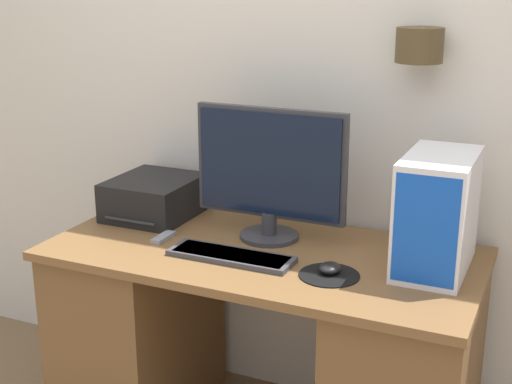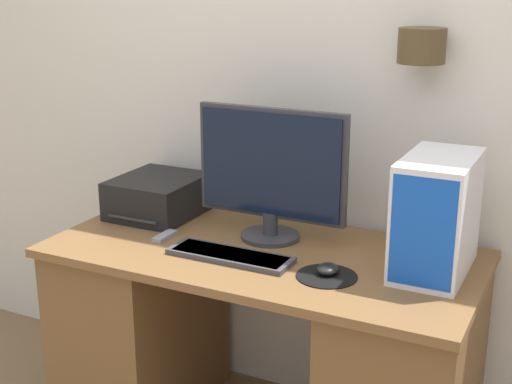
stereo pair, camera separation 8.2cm
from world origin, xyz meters
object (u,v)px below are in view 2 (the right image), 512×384
at_px(mouse, 328,269).
at_px(printer, 158,196).
at_px(remote_control, 165,236).
at_px(monitor, 271,171).
at_px(computer_tower, 437,215).
at_px(keyboard, 230,255).

xyz_separation_m(mouse, printer, (-0.80, 0.26, 0.05)).
bearing_deg(printer, remote_control, -51.82).
bearing_deg(remote_control, printer, 128.18).
bearing_deg(monitor, printer, 175.36).
height_order(mouse, computer_tower, computer_tower).
bearing_deg(remote_control, mouse, -4.03).
distance_m(monitor, computer_tower, 0.59).
xyz_separation_m(printer, remote_control, (0.17, -0.21, -0.07)).
distance_m(keyboard, printer, 0.54).
height_order(monitor, printer, monitor).
bearing_deg(monitor, remote_control, -152.67).
xyz_separation_m(mouse, computer_tower, (0.29, 0.18, 0.17)).
relative_size(monitor, remote_control, 4.93).
height_order(mouse, printer, printer).
bearing_deg(monitor, computer_tower, -3.86).
relative_size(printer, remote_control, 3.12).
distance_m(monitor, remote_control, 0.45).
height_order(printer, remote_control, printer).
xyz_separation_m(keyboard, computer_tower, (0.62, 0.19, 0.18)).
distance_m(keyboard, remote_control, 0.30).
bearing_deg(mouse, computer_tower, 31.96).
height_order(mouse, remote_control, mouse).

